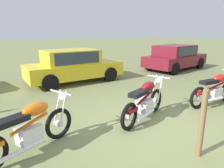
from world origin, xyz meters
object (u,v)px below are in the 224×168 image
car_burgundy (175,56)px  fence_post_wooden (202,124)px  motorcycle_orange (29,129)px  motorcycle_maroon (145,101)px  car_yellow (73,64)px  motorcycle_red (215,90)px

car_burgundy → fence_post_wooden: 8.80m
motorcycle_orange → car_burgundy: size_ratio=0.42×
motorcycle_maroon → fence_post_wooden: 1.71m
car_burgundy → fence_post_wooden: size_ratio=3.59×
car_yellow → fence_post_wooden: (0.22, -6.40, -0.17)m
motorcycle_red → car_yellow: size_ratio=0.48×
motorcycle_orange → car_yellow: 5.43m
motorcycle_orange → car_burgundy: 9.94m
motorcycle_orange → motorcycle_maroon: (2.74, 0.16, 0.01)m
fence_post_wooden → motorcycle_red: bearing=30.2°
car_yellow → motorcycle_red: bearing=-64.2°
motorcycle_orange → fence_post_wooden: size_ratio=1.51×
motorcycle_maroon → car_burgundy: size_ratio=0.42×
motorcycle_maroon → car_burgundy: 7.58m
car_yellow → fence_post_wooden: size_ratio=3.39×
motorcycle_red → motorcycle_orange: bearing=-179.3°
car_yellow → motorcycle_maroon: bearing=-90.7°
motorcycle_maroon → car_yellow: size_ratio=0.44×
motorcycle_maroon → car_yellow: car_yellow is taller
motorcycle_orange → fence_post_wooden: (2.65, -1.55, 0.14)m
car_yellow → car_burgundy: same height
car_yellow → fence_post_wooden: car_yellow is taller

